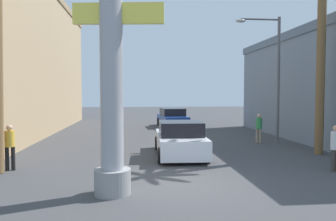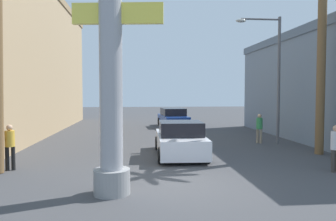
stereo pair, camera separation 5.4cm
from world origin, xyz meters
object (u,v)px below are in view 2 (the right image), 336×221
(neon_sign_pole, at_px, (111,26))
(car_far, at_px, (173,118))
(street_lamp, at_px, (272,67))
(palm_tree_near_right, at_px, (322,26))
(pedestrian_mid_right, at_px, (259,126))
(car_lead, at_px, (180,140))
(pedestrian_by_sign, at_px, (336,145))
(pedestrian_curb_left, at_px, (10,144))

(neon_sign_pole, xyz_separation_m, car_far, (3.71, 17.70, -3.88))
(street_lamp, height_order, palm_tree_near_right, palm_tree_near_right)
(neon_sign_pole, distance_m, pedestrian_mid_right, 11.95)
(car_lead, relative_size, pedestrian_mid_right, 2.87)
(car_far, relative_size, pedestrian_by_sign, 2.95)
(car_far, distance_m, pedestrian_by_sign, 16.39)
(pedestrian_curb_left, bearing_deg, car_lead, 18.33)
(neon_sign_pole, relative_size, car_lead, 2.04)
(pedestrian_mid_right, bearing_deg, street_lamp, -28.88)
(neon_sign_pole, bearing_deg, car_lead, 63.85)
(neon_sign_pole, xyz_separation_m, palm_tree_near_right, (9.05, 5.10, 1.20))
(car_far, relative_size, palm_tree_near_right, 0.51)
(palm_tree_near_right, xyz_separation_m, pedestrian_curb_left, (-12.94, -1.92, -4.85))
(neon_sign_pole, bearing_deg, pedestrian_by_sign, 13.18)
(street_lamp, xyz_separation_m, palm_tree_near_right, (0.99, -3.13, 1.60))
(palm_tree_near_right, bearing_deg, neon_sign_pole, -150.59)
(street_lamp, relative_size, pedestrian_curb_left, 4.16)
(neon_sign_pole, bearing_deg, pedestrian_curb_left, 140.62)
(car_lead, relative_size, palm_tree_near_right, 0.49)
(pedestrian_by_sign, bearing_deg, street_lamp, 86.84)
(street_lamp, xyz_separation_m, pedestrian_curb_left, (-11.95, -5.04, -3.24))
(car_lead, height_order, car_far, same)
(car_far, bearing_deg, pedestrian_mid_right, -67.43)
(neon_sign_pole, bearing_deg, palm_tree_near_right, 29.41)
(palm_tree_near_right, xyz_separation_m, pedestrian_by_sign, (-1.34, -3.30, -4.85))
(car_far, bearing_deg, palm_tree_near_right, -67.03)
(pedestrian_mid_right, bearing_deg, pedestrian_by_sign, -88.41)
(neon_sign_pole, relative_size, pedestrian_mid_right, 5.86)
(street_lamp, distance_m, car_far, 10.99)
(neon_sign_pole, relative_size, car_far, 1.96)
(neon_sign_pole, xyz_separation_m, pedestrian_mid_right, (7.52, 8.53, -3.66))
(car_far, xyz_separation_m, palm_tree_near_right, (5.34, -12.60, 5.08))
(pedestrian_curb_left, height_order, pedestrian_by_sign, same)
(palm_tree_near_right, bearing_deg, street_lamp, 107.52)
(car_lead, height_order, palm_tree_near_right, palm_tree_near_right)
(pedestrian_mid_right, distance_m, pedestrian_by_sign, 6.72)
(car_far, height_order, pedestrian_curb_left, pedestrian_curb_left)
(street_lamp, relative_size, palm_tree_near_right, 0.72)
(neon_sign_pole, height_order, street_lamp, neon_sign_pole)
(neon_sign_pole, height_order, pedestrian_curb_left, neon_sign_pole)
(street_lamp, relative_size, car_lead, 1.47)
(car_lead, xyz_separation_m, pedestrian_mid_right, (4.90, 3.19, 0.25))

